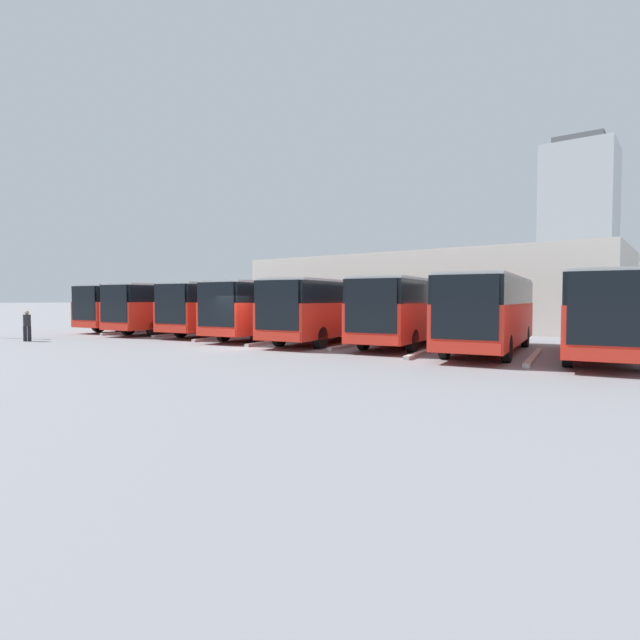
{
  "coord_description": "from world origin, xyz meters",
  "views": [
    {
      "loc": [
        -17.81,
        17.01,
        2.36
      ],
      "look_at": [
        -1.21,
        -5.32,
        1.17
      ],
      "focal_mm": 28.0,
      "sensor_mm": 36.0,
      "label": 1
    }
  ],
  "objects_px": {
    "bus_3": "(330,308)",
    "bus_6": "(177,306)",
    "bus_7": "(146,306)",
    "pedestrian": "(27,325)",
    "bus_2": "(410,309)",
    "bus_4": "(274,307)",
    "bus_1": "(490,310)",
    "bus_5": "(229,307)",
    "bus_0": "(603,312)"
  },
  "relations": [
    {
      "from": "bus_4",
      "to": "bus_5",
      "type": "distance_m",
      "value": 4.33
    },
    {
      "from": "bus_3",
      "to": "bus_4",
      "type": "xyz_separation_m",
      "value": [
        4.31,
        -0.26,
        0.0
      ]
    },
    {
      "from": "bus_4",
      "to": "bus_7",
      "type": "relative_size",
      "value": 1.0
    },
    {
      "from": "bus_2",
      "to": "pedestrian",
      "type": "distance_m",
      "value": 20.97
    },
    {
      "from": "bus_1",
      "to": "pedestrian",
      "type": "distance_m",
      "value": 24.41
    },
    {
      "from": "bus_1",
      "to": "pedestrian",
      "type": "bearing_deg",
      "value": 14.08
    },
    {
      "from": "bus_4",
      "to": "pedestrian",
      "type": "relative_size",
      "value": 6.41
    },
    {
      "from": "bus_3",
      "to": "bus_6",
      "type": "xyz_separation_m",
      "value": [
        12.92,
        0.12,
        0.0
      ]
    },
    {
      "from": "bus_6",
      "to": "bus_5",
      "type": "bearing_deg",
      "value": -177.95
    },
    {
      "from": "bus_1",
      "to": "bus_6",
      "type": "distance_m",
      "value": 21.53
    },
    {
      "from": "bus_2",
      "to": "bus_3",
      "type": "distance_m",
      "value": 4.41
    },
    {
      "from": "bus_1",
      "to": "bus_7",
      "type": "distance_m",
      "value": 25.84
    },
    {
      "from": "bus_1",
      "to": "bus_2",
      "type": "bearing_deg",
      "value": -21.39
    },
    {
      "from": "bus_6",
      "to": "pedestrian",
      "type": "bearing_deg",
      "value": 75.5
    },
    {
      "from": "bus_2",
      "to": "bus_5",
      "type": "distance_m",
      "value": 12.92
    },
    {
      "from": "bus_3",
      "to": "bus_6",
      "type": "distance_m",
      "value": 12.92
    },
    {
      "from": "bus_4",
      "to": "bus_5",
      "type": "relative_size",
      "value": 1.0
    },
    {
      "from": "bus_7",
      "to": "bus_2",
      "type": "bearing_deg",
      "value": 172.83
    },
    {
      "from": "bus_5",
      "to": "bus_0",
      "type": "bearing_deg",
      "value": 170.19
    },
    {
      "from": "bus_6",
      "to": "pedestrian",
      "type": "height_order",
      "value": "bus_6"
    },
    {
      "from": "bus_6",
      "to": "bus_7",
      "type": "relative_size",
      "value": 1.0
    },
    {
      "from": "bus_5",
      "to": "bus_7",
      "type": "bearing_deg",
      "value": -6.24
    },
    {
      "from": "bus_3",
      "to": "bus_4",
      "type": "distance_m",
      "value": 4.31
    },
    {
      "from": "bus_1",
      "to": "pedestrian",
      "type": "height_order",
      "value": "bus_1"
    },
    {
      "from": "bus_4",
      "to": "bus_6",
      "type": "distance_m",
      "value": 8.62
    },
    {
      "from": "bus_5",
      "to": "bus_2",
      "type": "bearing_deg",
      "value": 172.21
    },
    {
      "from": "bus_1",
      "to": "bus_6",
      "type": "xyz_separation_m",
      "value": [
        21.53,
        0.08,
        0.0
      ]
    },
    {
      "from": "bus_2",
      "to": "bus_0",
      "type": "bearing_deg",
      "value": 167.17
    },
    {
      "from": "bus_5",
      "to": "bus_1",
      "type": "bearing_deg",
      "value": 168.76
    },
    {
      "from": "bus_3",
      "to": "bus_2",
      "type": "bearing_deg",
      "value": -176.59
    },
    {
      "from": "bus_0",
      "to": "bus_3",
      "type": "xyz_separation_m",
      "value": [
        12.92,
        0.32,
        0.0
      ]
    },
    {
      "from": "bus_4",
      "to": "bus_7",
      "type": "bearing_deg",
      "value": -9.08
    },
    {
      "from": "bus_2",
      "to": "pedestrian",
      "type": "relative_size",
      "value": 6.41
    },
    {
      "from": "bus_5",
      "to": "bus_6",
      "type": "height_order",
      "value": "same"
    },
    {
      "from": "bus_2",
      "to": "bus_1",
      "type": "bearing_deg",
      "value": 158.61
    },
    {
      "from": "bus_5",
      "to": "bus_6",
      "type": "distance_m",
      "value": 4.38
    },
    {
      "from": "bus_7",
      "to": "pedestrian",
      "type": "height_order",
      "value": "bus_7"
    },
    {
      "from": "bus_4",
      "to": "bus_5",
      "type": "bearing_deg",
      "value": -14.74
    },
    {
      "from": "bus_4",
      "to": "bus_6",
      "type": "height_order",
      "value": "same"
    },
    {
      "from": "bus_0",
      "to": "bus_3",
      "type": "distance_m",
      "value": 12.92
    },
    {
      "from": "bus_5",
      "to": "bus_7",
      "type": "distance_m",
      "value": 8.62
    },
    {
      "from": "bus_1",
      "to": "bus_5",
      "type": "xyz_separation_m",
      "value": [
        17.23,
        -0.74,
        0.0
      ]
    },
    {
      "from": "bus_3",
      "to": "bus_5",
      "type": "relative_size",
      "value": 1.0
    },
    {
      "from": "bus_0",
      "to": "bus_4",
      "type": "xyz_separation_m",
      "value": [
        17.23,
        0.06,
        0.0
      ]
    },
    {
      "from": "bus_3",
      "to": "bus_4",
      "type": "bearing_deg",
      "value": -12.19
    },
    {
      "from": "bus_3",
      "to": "bus_6",
      "type": "bearing_deg",
      "value": -8.26
    },
    {
      "from": "bus_1",
      "to": "bus_6",
      "type": "bearing_deg",
      "value": -8.56
    },
    {
      "from": "bus_7",
      "to": "pedestrian",
      "type": "bearing_deg",
      "value": 100.12
    },
    {
      "from": "bus_0",
      "to": "bus_2",
      "type": "bearing_deg",
      "value": -12.83
    },
    {
      "from": "bus_0",
      "to": "bus_5",
      "type": "relative_size",
      "value": 1.0
    }
  ]
}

